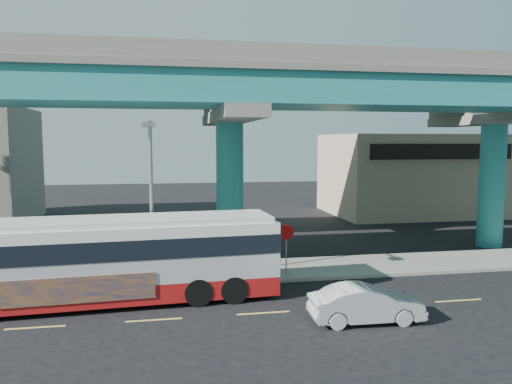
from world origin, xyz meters
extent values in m
plane|color=black|center=(0.00, 0.00, 0.00)|extent=(120.00, 120.00, 0.00)
cube|color=gray|center=(0.00, 5.50, 0.07)|extent=(70.00, 4.00, 0.15)
cube|color=#D8C64C|center=(-8.00, -0.30, 0.01)|extent=(2.00, 0.12, 0.01)
cube|color=#D8C64C|center=(-4.00, -0.30, 0.01)|extent=(2.00, 0.12, 0.01)
cube|color=#D8C64C|center=(0.00, -0.30, 0.01)|extent=(2.00, 0.12, 0.01)
cube|color=#D8C64C|center=(4.00, -0.30, 0.01)|extent=(2.00, 0.12, 0.01)
cube|color=#D8C64C|center=(8.00, -0.30, 0.01)|extent=(2.00, 0.12, 0.01)
cylinder|color=#20777B|center=(0.00, 9.00, 3.70)|extent=(1.50, 1.50, 7.40)
cube|color=gray|center=(0.00, 9.00, 7.70)|extent=(2.00, 12.00, 0.60)
cube|color=gray|center=(0.00, 12.50, 8.60)|extent=(1.80, 5.00, 1.20)
cylinder|color=#20777B|center=(16.00, 9.00, 3.70)|extent=(1.50, 1.50, 7.40)
cube|color=gray|center=(16.00, 9.00, 7.70)|extent=(2.00, 12.00, 0.60)
cube|color=gray|center=(16.00, 12.50, 8.60)|extent=(1.80, 5.00, 1.20)
cube|color=#20777B|center=(0.00, 5.50, 8.70)|extent=(52.00, 5.00, 1.40)
cube|color=gray|center=(0.00, 5.50, 9.55)|extent=(52.00, 5.40, 0.30)
cube|color=gray|center=(0.00, 3.00, 10.10)|extent=(52.00, 0.25, 0.80)
cube|color=gray|center=(0.00, 8.00, 10.10)|extent=(52.00, 0.25, 0.80)
cube|color=#20777B|center=(0.00, 12.50, 9.90)|extent=(52.00, 5.00, 1.40)
cube|color=gray|center=(0.00, 12.50, 10.75)|extent=(52.00, 5.40, 0.30)
cube|color=gray|center=(0.00, 10.00, 11.30)|extent=(52.00, 0.25, 0.80)
cube|color=gray|center=(0.00, 15.00, 11.30)|extent=(52.00, 0.25, 0.80)
cube|color=tan|center=(18.00, 23.00, 3.50)|extent=(14.00, 10.00, 7.00)
cube|color=black|center=(18.00, 17.90, 5.60)|extent=(12.00, 0.25, 1.20)
cube|color=maroon|center=(-5.66, 2.01, 0.60)|extent=(13.21, 3.53, 0.76)
cube|color=silver|center=(-5.66, 2.01, 1.80)|extent=(13.21, 3.53, 1.63)
cube|color=black|center=(-5.66, 2.01, 2.34)|extent=(13.27, 3.58, 0.76)
cube|color=silver|center=(-5.66, 2.01, 2.94)|extent=(13.21, 3.53, 0.44)
cube|color=silver|center=(-5.66, 2.01, 3.27)|extent=(12.80, 3.25, 0.22)
cube|color=black|center=(0.88, 2.39, 2.18)|extent=(0.21, 2.53, 1.31)
cube|color=#111C4E|center=(-6.67, 0.54, 1.00)|extent=(5.44, 0.36, 0.98)
cylinder|color=black|center=(-2.33, 0.95, 0.54)|extent=(1.11, 0.39, 1.09)
cylinder|color=black|center=(-2.47, 3.45, 0.54)|extent=(1.11, 0.39, 1.09)
cylinder|color=black|center=(-0.91, 1.03, 0.54)|extent=(1.11, 0.39, 1.09)
cylinder|color=black|center=(-1.06, 3.53, 0.54)|extent=(1.11, 0.39, 1.09)
imported|color=#B4B4B9|center=(3.38, -1.87, 0.66)|extent=(1.76, 4.13, 1.32)
cylinder|color=gray|center=(-4.10, 4.00, 3.70)|extent=(0.16, 0.16, 7.11)
cylinder|color=gray|center=(-4.10, 3.04, 7.07)|extent=(0.12, 1.92, 0.12)
cube|color=gray|center=(-4.10, 2.08, 7.02)|extent=(0.50, 0.70, 0.18)
cylinder|color=gray|center=(1.99, 4.20, 1.19)|extent=(0.06, 0.06, 2.09)
cylinder|color=#B20A0A|center=(1.99, 4.17, 2.19)|extent=(0.72, 0.06, 0.72)
camera|label=1|loc=(-3.58, -17.96, 6.35)|focal=35.00mm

